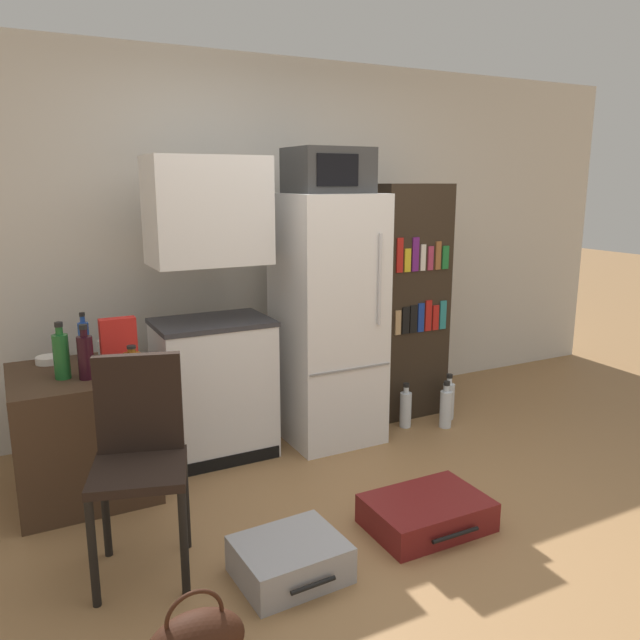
# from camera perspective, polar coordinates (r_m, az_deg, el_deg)

# --- Properties ---
(ground_plane) EXTENTS (24.00, 24.00, 0.00)m
(ground_plane) POSITION_cam_1_polar(r_m,az_deg,el_deg) (3.33, 8.16, -18.76)
(ground_plane) COLOR olive
(wall_back) EXTENTS (6.40, 0.10, 2.58)m
(wall_back) POSITION_cam_1_polar(r_m,az_deg,el_deg) (4.71, -3.65, 7.29)
(wall_back) COLOR beige
(wall_back) RESTS_ON ground_plane
(side_table) EXTENTS (0.72, 0.74, 0.70)m
(side_table) POSITION_cam_1_polar(r_m,az_deg,el_deg) (3.79, -20.89, -9.52)
(side_table) COLOR #422D1E
(side_table) RESTS_ON ground_plane
(kitchen_hutch) EXTENTS (0.71, 0.50, 1.87)m
(kitchen_hutch) POSITION_cam_1_polar(r_m,az_deg,el_deg) (3.91, -9.86, -0.31)
(kitchen_hutch) COLOR white
(kitchen_hutch) RESTS_ON ground_plane
(refrigerator) EXTENTS (0.60, 0.65, 1.65)m
(refrigerator) POSITION_cam_1_polar(r_m,az_deg,el_deg) (4.15, 0.70, 0.08)
(refrigerator) COLOR white
(refrigerator) RESTS_ON ground_plane
(microwave) EXTENTS (0.49, 0.42, 0.28)m
(microwave) POSITION_cam_1_polar(r_m,az_deg,el_deg) (4.05, 0.74, 13.51)
(microwave) COLOR #333333
(microwave) RESTS_ON refrigerator
(bookshelf) EXTENTS (0.55, 0.36, 1.71)m
(bookshelf) POSITION_cam_1_polar(r_m,az_deg,el_deg) (4.65, 7.95, 1.68)
(bookshelf) COLOR #2D2319
(bookshelf) RESTS_ON ground_plane
(bottle_green_tall) EXTENTS (0.08, 0.08, 0.31)m
(bottle_green_tall) POSITION_cam_1_polar(r_m,az_deg,el_deg) (3.55, -22.57, -2.97)
(bottle_green_tall) COLOR #1E6028
(bottle_green_tall) RESTS_ON side_table
(bottle_blue_soda) EXTENTS (0.06, 0.06, 0.28)m
(bottle_blue_soda) POSITION_cam_1_polar(r_m,az_deg,el_deg) (3.90, -20.76, -1.67)
(bottle_blue_soda) COLOR #1E47A3
(bottle_blue_soda) RESTS_ON side_table
(bottle_clear_short) EXTENTS (0.07, 0.07, 0.19)m
(bottle_clear_short) POSITION_cam_1_polar(r_m,az_deg,el_deg) (3.73, -19.12, -2.77)
(bottle_clear_short) COLOR silver
(bottle_clear_short) RESTS_ON side_table
(bottle_wine_dark) EXTENTS (0.08, 0.08, 0.29)m
(bottle_wine_dark) POSITION_cam_1_polar(r_m,az_deg,el_deg) (3.50, -20.65, -3.11)
(bottle_wine_dark) COLOR black
(bottle_wine_dark) RESTS_ON side_table
(bottle_amber_beer) EXTENTS (0.09, 0.09, 0.18)m
(bottle_amber_beer) POSITION_cam_1_polar(r_m,az_deg,el_deg) (3.42, -16.77, -3.98)
(bottle_amber_beer) COLOR brown
(bottle_amber_beer) RESTS_ON side_table
(bowl) EXTENTS (0.15, 0.15, 0.04)m
(bowl) POSITION_cam_1_polar(r_m,az_deg,el_deg) (3.90, -23.55, -3.35)
(bowl) COLOR silver
(bowl) RESTS_ON side_table
(cereal_box) EXTENTS (0.19, 0.07, 0.30)m
(cereal_box) POSITION_cam_1_polar(r_m,az_deg,el_deg) (3.56, -17.92, -2.19)
(cereal_box) COLOR red
(cereal_box) RESTS_ON side_table
(chair) EXTENTS (0.50, 0.50, 0.97)m
(chair) POSITION_cam_1_polar(r_m,az_deg,el_deg) (2.92, -16.17, -10.88)
(chair) COLOR black
(chair) RESTS_ON ground_plane
(suitcase_large_flat) EXTENTS (0.60, 0.45, 0.15)m
(suitcase_large_flat) POSITION_cam_1_polar(r_m,az_deg,el_deg) (3.36, 9.73, -16.99)
(suitcase_large_flat) COLOR maroon
(suitcase_large_flat) RESTS_ON ground_plane
(suitcase_small_flat) EXTENTS (0.48, 0.43, 0.17)m
(suitcase_small_flat) POSITION_cam_1_polar(r_m,az_deg,el_deg) (2.96, -2.76, -21.02)
(suitcase_small_flat) COLOR #99999E
(suitcase_small_flat) RESTS_ON ground_plane
(water_bottle_front) EXTENTS (0.08, 0.08, 0.34)m
(water_bottle_front) POSITION_cam_1_polar(r_m,az_deg,el_deg) (4.73, 11.67, -7.18)
(water_bottle_front) COLOR silver
(water_bottle_front) RESTS_ON ground_plane
(water_bottle_middle) EXTENTS (0.08, 0.08, 0.33)m
(water_bottle_middle) POSITION_cam_1_polar(r_m,az_deg,el_deg) (4.53, 7.83, -8.02)
(water_bottle_middle) COLOR silver
(water_bottle_middle) RESTS_ON ground_plane
(water_bottle_back) EXTENTS (0.09, 0.09, 0.34)m
(water_bottle_back) POSITION_cam_1_polar(r_m,az_deg,el_deg) (4.57, 11.43, -7.88)
(water_bottle_back) COLOR silver
(water_bottle_back) RESTS_ON ground_plane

